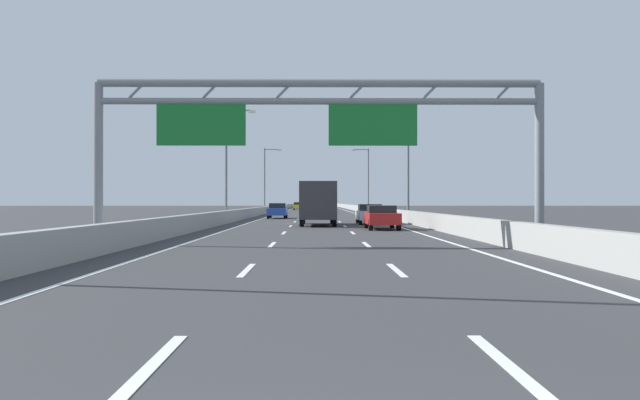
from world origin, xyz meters
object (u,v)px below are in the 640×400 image
streetlamp_left_mid (229,157)px  orange_car (301,205)px  streetlamp_left_far (266,176)px  red_car (382,217)px  streetlamp_right_far (367,176)px  yellow_car (298,206)px  green_car (318,208)px  blue_car (278,211)px  box_truck (318,202)px  white_car (370,214)px  streetlamp_right_mid (405,157)px  sign_gantry (312,118)px

streetlamp_left_mid → orange_car: (4.06, 85.54, -4.66)m
streetlamp_left_far → red_car: streetlamp_left_far is taller
orange_car → red_car: bearing=-86.0°
streetlamp_right_far → orange_car: size_ratio=2.03×
yellow_car → green_car: bearing=-83.3°
blue_car → box_truck: 18.30m
streetlamp_left_far → box_truck: streetlamp_left_far is taller
streetlamp_left_mid → white_car: 14.24m
blue_car → white_car: (7.63, -15.21, -0.00)m
streetlamp_left_far → white_car: (11.27, -48.00, -4.64)m
white_car → box_truck: size_ratio=0.57×
yellow_car → streetlamp_right_mid: bearing=-80.7°
sign_gantry → streetlamp_left_far: (-7.19, 70.11, 0.55)m
box_truck → blue_car: bearing=102.1°
orange_car → blue_car: bearing=-90.3°
streetlamp_left_far → box_truck: (7.48, -50.66, -3.78)m
sign_gantry → orange_car: (-3.13, 114.99, -4.11)m
blue_car → red_car: (7.59, -24.06, -0.02)m
streetlamp_left_far → blue_car: bearing=-83.7°
orange_car → white_car: 93.17m
streetlamp_right_mid → box_truck: bearing=-126.6°
white_car → streetlamp_right_far: bearing=85.6°
streetlamp_left_far → green_car: streetlamp_left_far is taller
streetlamp_right_far → blue_car: streetlamp_right_far is taller
green_car → white_car: white_car is taller
streetlamp_right_far → white_car: size_ratio=2.12×
sign_gantry → box_truck: (0.30, 19.44, -3.23)m
streetlamp_left_mid → white_car: size_ratio=2.12×
streetlamp_left_mid → green_car: bearing=78.0°
green_car → white_car: 43.40m
streetlamp_left_mid → streetlamp_right_mid: same height
yellow_car → box_truck: size_ratio=0.55×
blue_car → streetlamp_left_far: bearing=96.3°
red_car → white_car: bearing=89.8°
orange_car → green_car: bearing=-85.9°
streetlamp_right_far → box_truck: 51.35m
red_car → box_truck: size_ratio=0.55×
box_truck → streetlamp_left_far: bearing=98.4°
sign_gantry → red_car: 14.46m
white_car → box_truck: box_truck is taller
red_car → green_car: bearing=94.0°
white_car → red_car: white_car is taller
streetlamp_right_mid → white_car: (-3.66, -7.36, -4.64)m
streetlamp_right_mid → blue_car: streetlamp_right_mid is taller
orange_car → blue_car: 77.68m
sign_gantry → streetlamp_left_mid: (-7.19, 29.46, 0.55)m
white_car → streetlamp_left_far: bearing=103.2°
green_car → streetlamp_right_mid: bearing=-78.5°
green_car → blue_car: size_ratio=0.97×
streetlamp_left_mid → orange_car: size_ratio=2.03×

